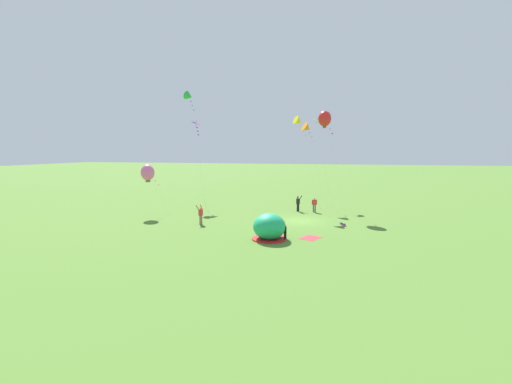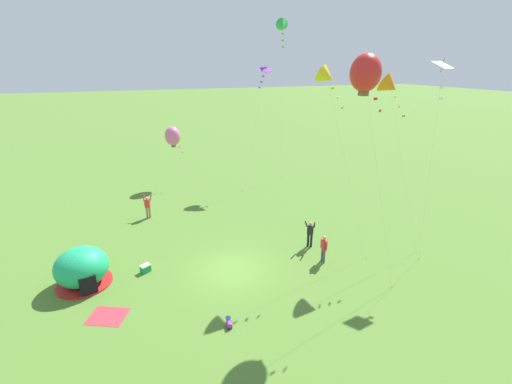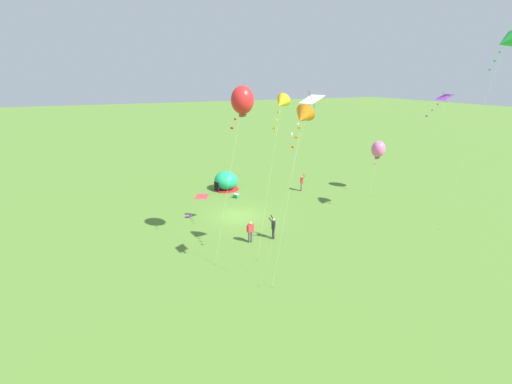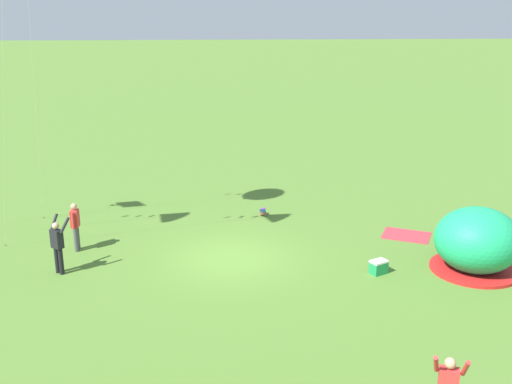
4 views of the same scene
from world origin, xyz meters
TOP-DOWN VIEW (x-y plane):
  - ground_plane at (0.00, 0.00)m, footprint 300.00×300.00m
  - popup_tent at (-7.82, 1.52)m, footprint 2.81×2.81m
  - picnic_blanket at (-6.60, -1.66)m, footprint 2.10×1.91m
  - cooler_box at (-4.67, 1.54)m, footprint 0.64×0.57m
  - toddler_crawling at (-1.45, -4.25)m, footprint 0.29×0.55m
  - person_near_tent at (5.31, -1.09)m, footprint 0.25×0.59m
  - person_with_toddler at (5.45, 0.81)m, footprint 0.71×0.68m
  - person_flying_kite at (-3.94, 9.06)m, footprint 0.71×0.60m
  - kite_orange at (9.84, 0.34)m, footprint 2.40×3.44m
  - kite_green at (10.33, 16.50)m, footprint 1.52×3.17m
  - kite_white at (12.31, -0.86)m, footprint 2.04×2.69m
  - kite_purple at (7.68, 14.34)m, footprint 3.72×2.89m
  - kite_pink at (-0.75, 16.53)m, footprint 2.15×2.55m
  - kite_red at (6.28, -1.98)m, footprint 1.89×3.37m
  - kite_yellow at (6.00, 0.97)m, footprint 2.77×3.45m

SIDE VIEW (x-z plane):
  - ground_plane at x=0.00m, z-range 0.00..0.00m
  - picnic_blanket at x=-6.60m, z-range 0.00..0.01m
  - toddler_crawling at x=-1.45m, z-range 0.02..0.34m
  - cooler_box at x=-4.67m, z-range 0.00..0.44m
  - person_near_tent at x=5.31m, z-range 0.10..1.82m
  - popup_tent at x=-7.82m, z-range -0.05..2.05m
  - person_with_toddler at x=5.45m, z-range 0.05..1.94m
  - person_flying_kite at x=-3.94m, z-range 0.05..1.94m
  - kite_pink at x=-0.75m, z-range 1.90..7.49m
  - kite_orange at x=9.84m, z-range 4.58..15.21m
  - kite_purple at x=7.68m, z-range 4.75..15.77m
  - kite_yellow at x=6.00m, z-range 4.88..15.95m
  - kite_red at x=6.28m, z-range 4.89..16.48m
  - kite_white at x=12.31m, z-range 4.96..16.42m
  - kite_green at x=10.33m, z-range 6.85..22.05m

